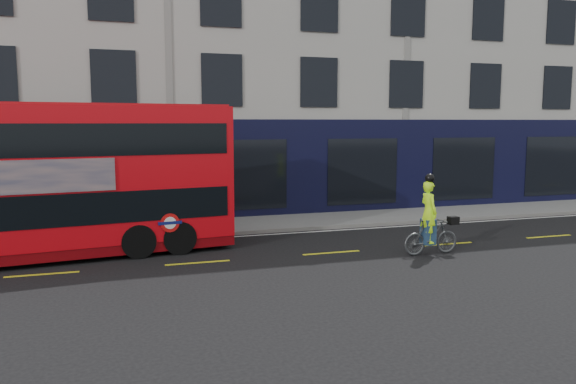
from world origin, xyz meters
name	(u,v)px	position (x,y,z in m)	size (l,w,h in m)	color
ground	(207,277)	(0.00, 0.00, 0.00)	(120.00, 120.00, 0.00)	black
pavement	(177,228)	(0.00, 6.50, 0.06)	(60.00, 3.00, 0.12)	gray
kerb	(182,236)	(0.00, 5.00, 0.07)	(60.00, 0.12, 0.13)	slate
building_terrace	(157,42)	(0.00, 12.94, 7.49)	(50.00, 10.07, 15.00)	#A19F98
road_edge_line	(184,240)	(0.00, 4.70, 0.00)	(58.00, 0.10, 0.01)	silver
lane_dashes	(198,263)	(0.00, 1.50, 0.00)	(58.00, 0.12, 0.01)	#CFCB18
bus	(38,180)	(-4.19, 3.34, 2.26)	(11.16, 3.80, 4.41)	red
cyclist	(430,227)	(6.69, 0.43, 0.81)	(1.79, 0.67, 2.41)	#434648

